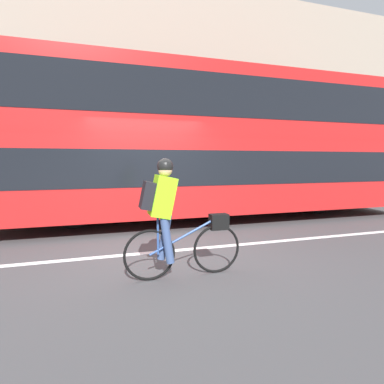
{
  "coord_description": "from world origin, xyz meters",
  "views": [
    {
      "loc": [
        -0.99,
        -5.13,
        1.6
      ],
      "look_at": [
        0.73,
        0.45,
        1.0
      ],
      "focal_mm": 28.0,
      "sensor_mm": 36.0,
      "label": 1
    }
  ],
  "objects_px": {
    "bus": "(211,141)",
    "cyclist_on_bike": "(172,215)",
    "street_sign_post": "(29,159)",
    "trash_bin": "(243,188)"
  },
  "relations": [
    {
      "from": "cyclist_on_bike",
      "to": "street_sign_post",
      "type": "xyz_separation_m",
      "value": [
        -2.96,
        6.37,
        0.78
      ]
    },
    {
      "from": "bus",
      "to": "street_sign_post",
      "type": "distance_m",
      "value": 5.62
    },
    {
      "from": "bus",
      "to": "street_sign_post",
      "type": "height_order",
      "value": "bus"
    },
    {
      "from": "bus",
      "to": "trash_bin",
      "type": "xyz_separation_m",
      "value": [
        2.32,
        2.62,
        -1.58
      ]
    },
    {
      "from": "bus",
      "to": "cyclist_on_bike",
      "type": "relative_size",
      "value": 6.83
    },
    {
      "from": "bus",
      "to": "cyclist_on_bike",
      "type": "xyz_separation_m",
      "value": [
        -1.99,
        -3.76,
        -1.27
      ]
    },
    {
      "from": "cyclist_on_bike",
      "to": "trash_bin",
      "type": "bearing_deg",
      "value": 55.94
    },
    {
      "from": "street_sign_post",
      "to": "bus",
      "type": "bearing_deg",
      "value": -27.81
    },
    {
      "from": "bus",
      "to": "trash_bin",
      "type": "height_order",
      "value": "bus"
    },
    {
      "from": "trash_bin",
      "to": "street_sign_post",
      "type": "distance_m",
      "value": 7.35
    }
  ]
}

